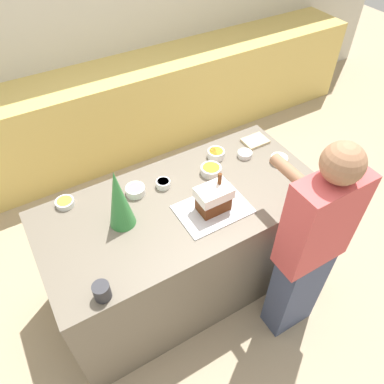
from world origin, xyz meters
TOP-DOWN VIEW (x-y plane):
  - ground_plane at (0.00, 0.00)m, footprint 12.00×12.00m
  - wall_back at (0.00, 2.10)m, footprint 8.00×0.05m
  - back_cabinet_block at (0.00, 1.77)m, footprint 6.00×0.60m
  - kitchen_island at (0.00, 0.00)m, footprint 1.81×0.86m
  - baking_tray at (0.13, -0.14)m, footprint 0.44×0.30m
  - gingerbread_house at (0.13, -0.14)m, footprint 0.21×0.14m
  - decorative_tree at (-0.38, 0.04)m, footprint 0.15×0.15m
  - candy_bowl_behind_tray at (0.60, 0.17)m, footprint 0.10×0.10m
  - candy_bowl_far_left at (-0.04, 0.19)m, footprint 0.09×0.09m
  - candy_bowl_center_rear at (0.42, 0.27)m, footprint 0.12×0.12m
  - candy_bowl_near_tray_left at (-0.22, 0.22)m, footprint 0.12×0.12m
  - candy_bowl_near_tray_right at (0.30, 0.14)m, footprint 0.14×0.14m
  - candy_bowl_beside_tree at (-0.64, 0.35)m, footprint 0.11×0.11m
  - candy_bowl_front_corner at (0.76, -0.00)m, footprint 0.12×0.12m
  - cookbook at (0.76, 0.26)m, footprint 0.18×0.14m
  - mug at (-0.66, -0.36)m, footprint 0.09×0.09m
  - person at (0.48, -0.64)m, footprint 0.42×0.52m

SIDE VIEW (x-z plane):
  - ground_plane at x=0.00m, z-range 0.00..0.00m
  - kitchen_island at x=0.00m, z-range 0.00..0.89m
  - back_cabinet_block at x=0.00m, z-range 0.00..0.92m
  - person at x=0.48m, z-range 0.03..1.61m
  - baking_tray at x=0.13m, z-range 0.89..0.90m
  - cookbook at x=0.76m, z-range 0.89..0.91m
  - candy_bowl_beside_tree at x=-0.64m, z-range 0.90..0.93m
  - candy_bowl_behind_tray at x=0.60m, z-range 0.90..0.93m
  - candy_bowl_front_corner at x=0.76m, z-range 0.90..0.94m
  - candy_bowl_far_left at x=-0.04m, z-range 0.90..0.94m
  - candy_bowl_near_tray_right at x=0.30m, z-range 0.90..0.95m
  - candy_bowl_near_tray_left at x=-0.22m, z-range 0.90..0.95m
  - candy_bowl_center_rear at x=0.42m, z-range 0.90..0.95m
  - mug at x=-0.66m, z-range 0.89..0.99m
  - gingerbread_house at x=0.13m, z-range 0.87..1.11m
  - decorative_tree at x=-0.38m, z-range 0.89..1.30m
  - wall_back at x=0.00m, z-range 0.00..2.60m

